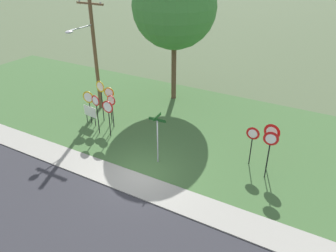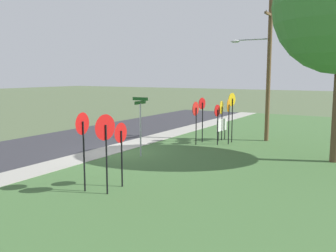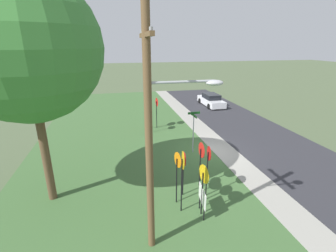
% 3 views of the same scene
% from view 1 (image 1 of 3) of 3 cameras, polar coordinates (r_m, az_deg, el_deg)
% --- Properties ---
extents(ground_plane, '(160.00, 160.00, 0.00)m').
position_cam_1_polar(ground_plane, '(16.93, -4.77, -8.39)').
color(ground_plane, '#4C5B3D').
extents(road_asphalt, '(44.00, 6.40, 0.01)m').
position_cam_1_polar(road_asphalt, '(14.25, -16.05, -18.23)').
color(road_asphalt, '#2D2D33').
rests_on(road_asphalt, ground_plane).
extents(sidewalk_strip, '(44.00, 1.60, 0.06)m').
position_cam_1_polar(sidewalk_strip, '(16.40, -6.34, -9.75)').
color(sidewalk_strip, '#99968C').
rests_on(sidewalk_strip, ground_plane).
extents(grass_median, '(44.00, 12.00, 0.04)m').
position_cam_1_polar(grass_median, '(21.34, 4.14, 0.09)').
color(grass_median, '#3D6033').
rests_on(grass_median, ground_plane).
extents(stop_sign_near_left, '(0.76, 0.09, 2.37)m').
position_cam_1_polar(stop_sign_near_left, '(19.55, -10.39, 2.62)').
color(stop_sign_near_left, black).
rests_on(stop_sign_near_left, grass_median).
extents(stop_sign_near_right, '(0.78, 0.13, 2.31)m').
position_cam_1_polar(stop_sign_near_right, '(21.28, -13.64, 4.33)').
color(stop_sign_near_right, black).
rests_on(stop_sign_near_right, grass_median).
extents(stop_sign_far_left, '(0.74, 0.14, 2.80)m').
position_cam_1_polar(stop_sign_far_left, '(21.42, -11.61, 5.80)').
color(stop_sign_far_left, black).
rests_on(stop_sign_far_left, grass_median).
extents(stop_sign_far_center, '(0.65, 0.11, 2.21)m').
position_cam_1_polar(stop_sign_far_center, '(20.65, -9.78, 3.70)').
color(stop_sign_far_center, black).
rests_on(stop_sign_far_center, grass_median).
extents(stop_sign_far_right, '(0.66, 0.13, 2.54)m').
position_cam_1_polar(stop_sign_far_right, '(20.01, -12.38, 3.36)').
color(stop_sign_far_right, black).
rests_on(stop_sign_far_right, grass_median).
extents(stop_sign_center_tall, '(0.68, 0.14, 2.48)m').
position_cam_1_polar(stop_sign_center_tall, '(21.17, -10.14, 4.91)').
color(stop_sign_center_tall, black).
rests_on(stop_sign_center_tall, grass_median).
extents(yield_sign_near_left, '(0.69, 0.10, 2.22)m').
position_cam_1_polar(yield_sign_near_left, '(17.20, 14.48, -1.95)').
color(yield_sign_near_left, black).
rests_on(yield_sign_near_left, grass_median).
extents(yield_sign_near_right, '(0.83, 0.16, 2.59)m').
position_cam_1_polar(yield_sign_near_right, '(16.97, 17.54, -1.66)').
color(yield_sign_near_right, black).
rests_on(yield_sign_near_right, grass_median).
extents(yield_sign_far_left, '(0.73, 0.13, 2.62)m').
position_cam_1_polar(yield_sign_far_left, '(16.23, 17.35, -3.03)').
color(yield_sign_far_left, black).
rests_on(yield_sign_far_left, grass_median).
extents(street_name_post, '(0.96, 0.82, 2.78)m').
position_cam_1_polar(street_name_post, '(16.84, -1.84, -1.56)').
color(street_name_post, '#9EA0A8').
rests_on(street_name_post, grass_median).
extents(utility_pole, '(2.10, 2.45, 8.09)m').
position_cam_1_polar(utility_pole, '(22.66, -12.98, 13.17)').
color(utility_pole, brown).
rests_on(utility_pole, grass_median).
extents(notice_board, '(1.10, 0.16, 1.25)m').
position_cam_1_polar(notice_board, '(21.65, -13.39, 2.32)').
color(notice_board, black).
rests_on(notice_board, grass_median).
extents(oak_tree_left, '(5.80, 5.80, 9.62)m').
position_cam_1_polar(oak_tree_left, '(23.47, 1.12, 20.14)').
color(oak_tree_left, brown).
rests_on(oak_tree_left, grass_median).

